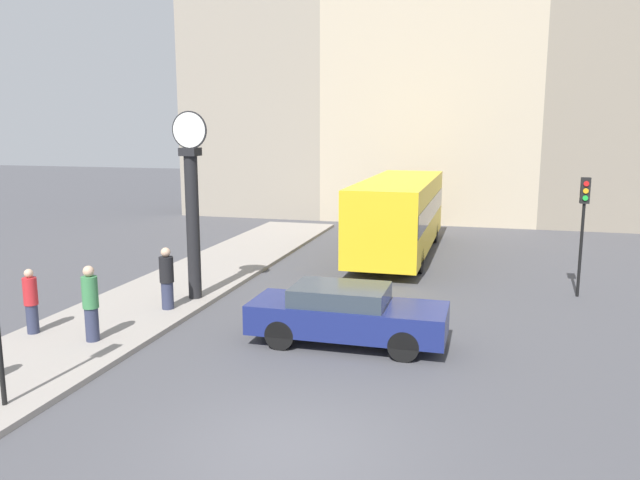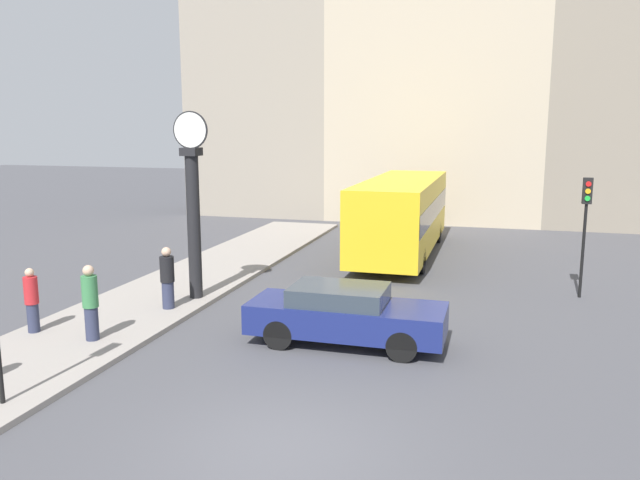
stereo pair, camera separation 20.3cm
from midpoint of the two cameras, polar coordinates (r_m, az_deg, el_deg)
name	(u,v)px [view 2 (the right image)]	position (r m, az deg, el deg)	size (l,w,h in m)	color
ground_plane	(281,449)	(10.44, -3.01, -18.52)	(120.00, 120.00, 0.00)	#47474C
sidewalk_corner	(200,277)	(21.34, -10.61, -3.31)	(3.47, 23.78, 0.13)	gray
building_row	(452,63)	(34.91, 12.11, 15.55)	(28.15, 5.00, 19.80)	gray
sedan_car	(345,314)	(14.64, 2.71, -6.79)	(4.57, 1.70, 1.39)	navy
bus_distant	(402,212)	(24.80, 7.73, 2.55)	(2.58, 9.85, 3.01)	gold
traffic_light_far	(586,212)	(19.83, 23.40, 2.34)	(0.26, 0.24, 3.58)	black
street_clock	(193,210)	(18.10, -11.20, 2.72)	(1.05, 0.49, 5.33)	black
pedestrian_red_top	(32,300)	(16.53, -24.54, -5.03)	(0.33, 0.33, 1.58)	#2D334C
pedestrian_black_jacket	(167,278)	(17.45, -13.46, -3.40)	(0.38, 0.38, 1.70)	#2D334C
pedestrian_green_hoodie	(90,302)	(15.39, -19.90, -5.39)	(0.36, 0.36, 1.78)	#2D334C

